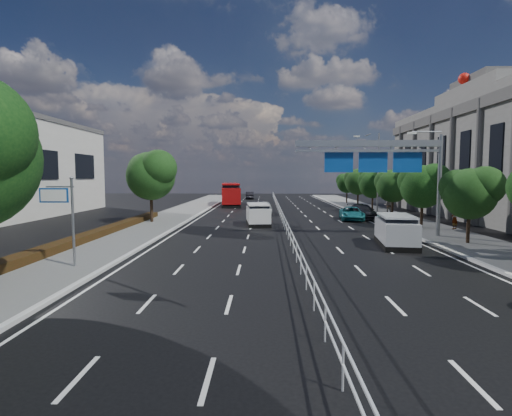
{
  "coord_description": "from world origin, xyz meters",
  "views": [
    {
      "loc": [
        -1.57,
        -18.19,
        4.35
      ],
      "look_at": [
        -2.14,
        5.96,
        2.4
      ],
      "focal_mm": 28.0,
      "sensor_mm": 36.0,
      "label": 1
    }
  ],
  "objects": [
    {
      "name": "kerb_near",
      "position": [
        -9.0,
        0.0,
        0.07
      ],
      "size": [
        0.25,
        140.0,
        0.15
      ],
      "primitive_type": "cube",
      "color": "silver",
      "rests_on": "ground"
    },
    {
      "name": "ground",
      "position": [
        0.0,
        0.0,
        0.0
      ],
      "size": [
        160.0,
        160.0,
        0.0
      ],
      "primitive_type": "plane",
      "color": "black",
      "rests_on": "ground"
    },
    {
      "name": "far_tree_d",
      "position": [
        11.25,
        14.48,
        3.69
      ],
      "size": [
        3.85,
        3.59,
        5.34
      ],
      "color": "black",
      "rests_on": "ground"
    },
    {
      "name": "far_tree_c",
      "position": [
        11.24,
        6.98,
        3.43
      ],
      "size": [
        3.52,
        3.28,
        4.94
      ],
      "color": "black",
      "rests_on": "ground"
    },
    {
      "name": "parked_car_teal",
      "position": [
        6.93,
        21.05,
        0.65
      ],
      "size": [
        2.67,
        4.9,
        1.3
      ],
      "primitive_type": "imported",
      "rotation": [
        0.0,
        0.0,
        -0.11
      ],
      "color": "#18636C",
      "rests_on": "ground"
    },
    {
      "name": "sidewalk_near",
      "position": [
        -11.5,
        0.0,
        0.07
      ],
      "size": [
        5.0,
        140.0,
        0.14
      ],
      "primitive_type": "cube",
      "color": "slate",
      "rests_on": "ground"
    },
    {
      "name": "overhead_gantry",
      "position": [
        6.74,
        10.05,
        5.61
      ],
      "size": [
        10.24,
        0.38,
        7.45
      ],
      "color": "gray",
      "rests_on": "ground"
    },
    {
      "name": "red_bus",
      "position": [
        -6.71,
        40.52,
        1.7
      ],
      "size": [
        3.76,
        11.15,
        3.27
      ],
      "rotation": [
        0.0,
        0.0,
        0.11
      ],
      "color": "black",
      "rests_on": "ground"
    },
    {
      "name": "far_tree_f",
      "position": [
        11.24,
        29.48,
        3.49
      ],
      "size": [
        3.52,
        3.28,
        5.02
      ],
      "color": "black",
      "rests_on": "ground"
    },
    {
      "name": "white_minivan",
      "position": [
        -2.21,
        16.98,
        0.94
      ],
      "size": [
        2.34,
        4.57,
        1.91
      ],
      "rotation": [
        0.0,
        0.0,
        0.1
      ],
      "color": "black",
      "rests_on": "ground"
    },
    {
      "name": "silver_minivan",
      "position": [
        6.55,
        6.55,
        0.96
      ],
      "size": [
        2.58,
        4.9,
        1.95
      ],
      "rotation": [
        0.0,
        0.0,
        -0.13
      ],
      "color": "black",
      "rests_on": "ground"
    },
    {
      "name": "near_car_dark",
      "position": [
        -4.48,
        56.67,
        0.69
      ],
      "size": [
        1.57,
        4.21,
        1.38
      ],
      "primitive_type": "imported",
      "rotation": [
        0.0,
        0.0,
        3.17
      ],
      "color": "black",
      "rests_on": "ground"
    },
    {
      "name": "far_tree_h",
      "position": [
        11.24,
        44.48,
        3.42
      ],
      "size": [
        3.41,
        3.18,
        4.91
      ],
      "color": "black",
      "rests_on": "ground"
    },
    {
      "name": "kerb_far",
      "position": [
        9.0,
        0.0,
        0.07
      ],
      "size": [
        0.25,
        140.0,
        0.15
      ],
      "primitive_type": "cube",
      "color": "silver",
      "rests_on": "ground"
    },
    {
      "name": "median_fence",
      "position": [
        0.0,
        22.5,
        0.53
      ],
      "size": [
        0.05,
        85.0,
        1.02
      ],
      "color": "silver",
      "rests_on": "ground"
    },
    {
      "name": "hedge_near",
      "position": [
        -13.3,
        5.0,
        0.36
      ],
      "size": [
        1.0,
        36.0,
        0.44
      ],
      "primitive_type": "cube",
      "color": "black",
      "rests_on": "sidewalk_near"
    },
    {
      "name": "pedestrian_b",
      "position": [
        12.03,
        25.98,
        1.09
      ],
      "size": [
        1.15,
        1.06,
        1.91
      ],
      "primitive_type": "imported",
      "rotation": [
        0.0,
        0.0,
        2.68
      ],
      "color": "gray",
      "rests_on": "sidewalk_far"
    },
    {
      "name": "pedestrian_a",
      "position": [
        13.4,
        13.5,
        1.02
      ],
      "size": [
        0.76,
        0.72,
        1.75
      ],
      "primitive_type": "imported",
      "rotation": [
        0.0,
        0.0,
        3.79
      ],
      "color": "gray",
      "rests_on": "sidewalk_far"
    },
    {
      "name": "far_tree_e",
      "position": [
        11.25,
        21.98,
        3.56
      ],
      "size": [
        3.63,
        3.38,
        5.13
      ],
      "color": "black",
      "rests_on": "ground"
    },
    {
      "name": "parked_car_dark",
      "position": [
        8.3,
        22.28,
        0.72
      ],
      "size": [
        2.55,
        5.17,
        1.44
      ],
      "primitive_type": "imported",
      "rotation": [
        0.0,
        0.0,
        0.11
      ],
      "color": "black",
      "rests_on": "ground"
    },
    {
      "name": "toilet_sign",
      "position": [
        -10.95,
        0.0,
        2.94
      ],
      "size": [
        1.62,
        0.18,
        4.34
      ],
      "color": "gray",
      "rests_on": "ground"
    },
    {
      "name": "streetlight_far",
      "position": [
        10.5,
        26.0,
        5.21
      ],
      "size": [
        2.78,
        2.4,
        9.0
      ],
      "color": "gray",
      "rests_on": "ground"
    },
    {
      "name": "near_car_silver",
      "position": [
        -1.75,
        28.18,
        0.73
      ],
      "size": [
        2.16,
        4.47,
        1.47
      ],
      "primitive_type": "imported",
      "rotation": [
        0.0,
        0.0,
        3.24
      ],
      "color": "#A8ACB0",
      "rests_on": "ground"
    },
    {
      "name": "far_tree_g",
      "position": [
        11.25,
        36.98,
        3.75
      ],
      "size": [
        3.96,
        3.69,
        5.45
      ],
      "color": "black",
      "rests_on": "ground"
    },
    {
      "name": "near_tree_back",
      "position": [
        -11.94,
        17.97,
        4.61
      ],
      "size": [
        4.84,
        4.51,
        6.69
      ],
      "color": "black",
      "rests_on": "ground"
    }
  ]
}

